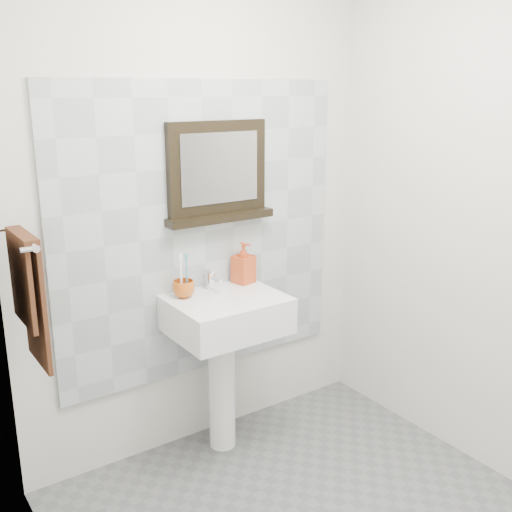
% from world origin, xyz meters
% --- Properties ---
extents(back_wall, '(2.00, 0.01, 2.50)m').
position_xyz_m(back_wall, '(0.00, 1.10, 1.25)').
color(back_wall, silver).
rests_on(back_wall, ground).
extents(left_wall, '(0.01, 2.20, 2.50)m').
position_xyz_m(left_wall, '(-1.00, 0.00, 1.25)').
color(left_wall, silver).
rests_on(left_wall, ground).
extents(splashback, '(1.60, 0.02, 1.50)m').
position_xyz_m(splashback, '(0.00, 1.09, 1.15)').
color(splashback, '#A9B2B7').
rests_on(splashback, back_wall).
extents(pedestal_sink, '(0.55, 0.44, 0.96)m').
position_xyz_m(pedestal_sink, '(-0.01, 0.87, 0.68)').
color(pedestal_sink, white).
rests_on(pedestal_sink, ground).
extents(toothbrush_cup, '(0.14, 0.14, 0.09)m').
position_xyz_m(toothbrush_cup, '(-0.18, 0.98, 0.90)').
color(toothbrush_cup, '#BD5416').
rests_on(toothbrush_cup, pedestal_sink).
extents(toothbrushes, '(0.05, 0.04, 0.21)m').
position_xyz_m(toothbrushes, '(-0.18, 0.98, 0.98)').
color(toothbrushes, white).
rests_on(toothbrushes, toothbrush_cup).
extents(soap_dispenser, '(0.12, 0.12, 0.22)m').
position_xyz_m(soap_dispenser, '(0.19, 1.01, 0.97)').
color(soap_dispenser, red).
rests_on(soap_dispenser, pedestal_sink).
extents(framed_mirror, '(0.59, 0.11, 0.50)m').
position_xyz_m(framed_mirror, '(0.07, 1.06, 1.44)').
color(framed_mirror, black).
rests_on(framed_mirror, back_wall).
extents(towel_bar, '(0.07, 0.40, 0.03)m').
position_xyz_m(towel_bar, '(-0.95, 0.83, 1.30)').
color(towel_bar, silver).
rests_on(towel_bar, left_wall).
extents(hand_towel, '(0.06, 0.30, 0.55)m').
position_xyz_m(hand_towel, '(-0.94, 0.83, 1.09)').
color(hand_towel, '#341B0E').
rests_on(hand_towel, towel_bar).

